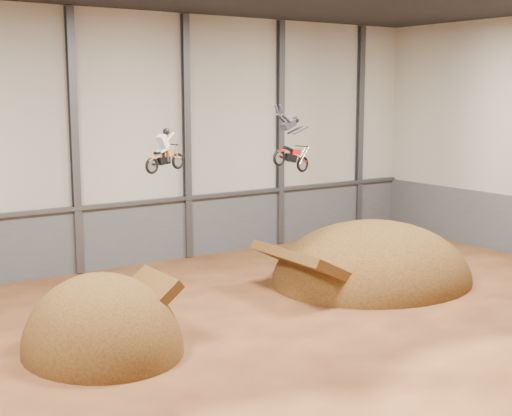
# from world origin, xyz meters

# --- Properties ---
(floor) EXTENTS (40.00, 40.00, 0.00)m
(floor) POSITION_xyz_m (0.00, 0.00, 0.00)
(floor) COLOR #522A15
(floor) RESTS_ON ground
(back_wall) EXTENTS (40.00, 0.10, 14.00)m
(back_wall) POSITION_xyz_m (0.00, 15.00, 7.00)
(back_wall) COLOR beige
(back_wall) RESTS_ON ground
(lower_band_back) EXTENTS (39.80, 0.18, 3.50)m
(lower_band_back) POSITION_xyz_m (0.00, 14.90, 1.75)
(lower_band_back) COLOR #54575C
(lower_band_back) RESTS_ON ground
(steel_rail) EXTENTS (39.80, 0.35, 0.20)m
(steel_rail) POSITION_xyz_m (0.00, 14.75, 3.55)
(steel_rail) COLOR #47494F
(steel_rail) RESTS_ON lower_band_back
(steel_column_2) EXTENTS (0.40, 0.36, 13.90)m
(steel_column_2) POSITION_xyz_m (-3.33, 14.80, 7.00)
(steel_column_2) COLOR #47494F
(steel_column_2) RESTS_ON ground
(steel_column_3) EXTENTS (0.40, 0.36, 13.90)m
(steel_column_3) POSITION_xyz_m (3.33, 14.80, 7.00)
(steel_column_3) COLOR #47494F
(steel_column_3) RESTS_ON ground
(steel_column_4) EXTENTS (0.40, 0.36, 13.90)m
(steel_column_4) POSITION_xyz_m (10.00, 14.80, 7.00)
(steel_column_4) COLOR #47494F
(steel_column_4) RESTS_ON ground
(steel_column_5) EXTENTS (0.40, 0.36, 13.90)m
(steel_column_5) POSITION_xyz_m (16.67, 14.80, 7.00)
(steel_column_5) COLOR #47494F
(steel_column_5) RESTS_ON ground
(takeoff_ramp) EXTENTS (5.89, 6.80, 5.89)m
(takeoff_ramp) POSITION_xyz_m (-6.80, 3.13, 0.00)
(takeoff_ramp) COLOR #3F260F
(takeoff_ramp) RESTS_ON ground
(landing_ramp) EXTENTS (10.77, 9.53, 6.21)m
(landing_ramp) POSITION_xyz_m (8.57, 4.81, 0.00)
(landing_ramp) COLOR #3F260F
(landing_ramp) RESTS_ON ground
(fmx_rider_a) EXTENTS (2.54, 1.49, 2.19)m
(fmx_rider_a) POSITION_xyz_m (-2.04, 6.98, 7.18)
(fmx_rider_a) COLOR #C6661C
(fmx_rider_b) EXTENTS (3.76, 1.48, 3.34)m
(fmx_rider_b) POSITION_xyz_m (3.02, 4.54, 7.50)
(fmx_rider_b) COLOR red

